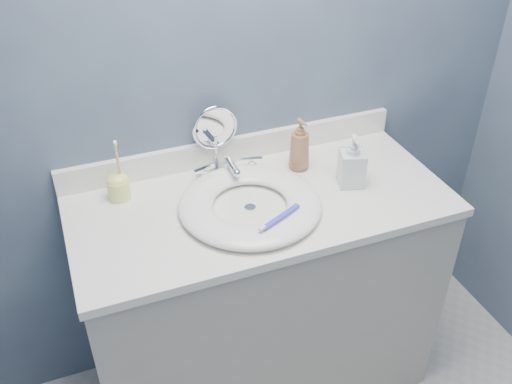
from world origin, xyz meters
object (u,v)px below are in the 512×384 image
makeup_mirror (215,135)px  soap_bottle_clear (352,161)px  toothbrush_holder (118,185)px  soap_bottle_amber (300,145)px

makeup_mirror → soap_bottle_clear: (0.38, -0.26, -0.04)m
soap_bottle_clear → toothbrush_holder: bearing=-178.2°
makeup_mirror → soap_bottle_clear: makeup_mirror is taller
soap_bottle_clear → makeup_mirror: bearing=163.0°
soap_bottle_amber → makeup_mirror: bearing=152.1°
soap_bottle_amber → soap_bottle_clear: 0.19m
soap_bottle_amber → soap_bottle_clear: (0.12, -0.15, -0.00)m
soap_bottle_clear → toothbrush_holder: (-0.73, 0.20, -0.04)m
makeup_mirror → soap_bottle_amber: (0.26, -0.11, -0.04)m
soap_bottle_clear → toothbrush_holder: size_ratio=0.86×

